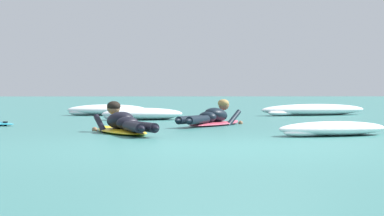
% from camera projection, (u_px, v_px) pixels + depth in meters
% --- Properties ---
extents(ground_plane, '(120.00, 120.00, 0.00)m').
position_uv_depth(ground_plane, '(187.00, 117.00, 18.51)').
color(ground_plane, '#387A75').
extents(surfer_near, '(1.18, 2.38, 0.53)m').
position_uv_depth(surfer_near, '(123.00, 124.00, 11.31)').
color(surfer_near, yellow).
rests_on(surfer_near, ground).
extents(surfer_far, '(1.50, 2.27, 0.54)m').
position_uv_depth(surfer_far, '(212.00, 118.00, 13.83)').
color(surfer_far, '#E54C66').
rests_on(surfer_far, ground).
extents(whitewater_front, '(2.16, 1.11, 0.29)m').
position_uv_depth(whitewater_front, '(107.00, 110.00, 19.52)').
color(whitewater_front, white).
rests_on(whitewater_front, ground).
extents(whitewater_mid_left, '(1.95, 1.16, 0.27)m').
position_uv_depth(whitewater_mid_left, '(142.00, 114.00, 16.53)').
color(whitewater_mid_left, white).
rests_on(whitewater_mid_left, ground).
extents(whitewater_mid_right, '(1.88, 1.23, 0.21)m').
position_uv_depth(whitewater_mid_right, '(333.00, 129.00, 10.80)').
color(whitewater_mid_right, white).
rests_on(whitewater_mid_right, ground).
extents(whitewater_back, '(3.23, 1.91, 0.30)m').
position_uv_depth(whitewater_back, '(314.00, 110.00, 19.57)').
color(whitewater_back, white).
rests_on(whitewater_back, ground).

